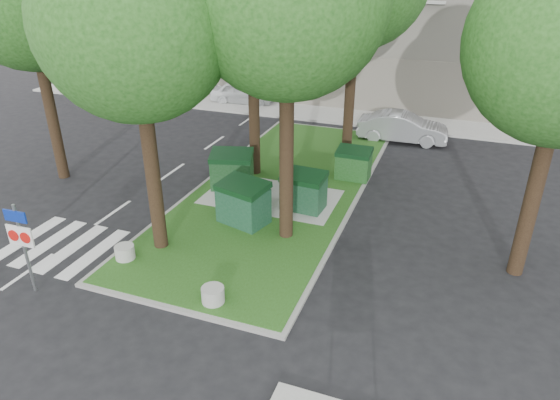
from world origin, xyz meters
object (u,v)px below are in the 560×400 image
at_px(dumpster_d, 353,164).
at_px(car_silver, 403,127).
at_px(bollard_left, 125,252).
at_px(bollard_right, 213,295).
at_px(dumpster_a, 232,170).
at_px(tree_median_near_left, 136,3).
at_px(dumpster_b, 243,203).
at_px(bollard_mid, 240,214).
at_px(dumpster_c, 304,191).
at_px(traffic_sign_pole, 22,237).
at_px(litter_bin, 341,170).
at_px(car_white, 243,92).

xyz_separation_m(dumpster_d, car_silver, (1.20, 5.63, -0.02)).
relative_size(bollard_left, bollard_right, 0.96).
bearing_deg(dumpster_d, dumpster_a, -148.73).
distance_m(dumpster_a, bollard_left, 5.93).
bearing_deg(tree_median_near_left, car_silver, 66.58).
distance_m(dumpster_b, dumpster_d, 5.70).
height_order(dumpster_b, dumpster_d, dumpster_b).
relative_size(bollard_left, bollard_mid, 1.13).
relative_size(tree_median_near_left, bollard_mid, 20.26).
bearing_deg(dumpster_a, dumpster_c, -30.10).
xyz_separation_m(dumpster_a, traffic_sign_pole, (-2.31, -7.97, 0.88)).
distance_m(tree_median_near_left, bollard_mid, 7.58).
relative_size(tree_median_near_left, dumpster_a, 5.58).
height_order(dumpster_a, bollard_mid, dumpster_a).
bearing_deg(dumpster_b, tree_median_near_left, -112.03).
distance_m(traffic_sign_pole, car_silver, 17.96).
bearing_deg(dumpster_a, dumpster_d, 14.42).
bearing_deg(dumpster_d, tree_median_near_left, -120.74).
xyz_separation_m(litter_bin, car_white, (-8.70, 9.49, 0.23)).
bearing_deg(bollard_left, car_silver, 65.84).
height_order(bollard_left, litter_bin, litter_bin).
distance_m(litter_bin, traffic_sign_pole, 12.12).
xyz_separation_m(dumpster_b, car_silver, (3.86, 10.67, -0.14)).
distance_m(bollard_mid, traffic_sign_pole, 6.91).
xyz_separation_m(dumpster_a, bollard_left, (-0.83, -5.85, -0.52)).
distance_m(dumpster_c, dumpster_d, 3.50).
bearing_deg(traffic_sign_pole, dumpster_b, 52.48).
relative_size(bollard_right, car_white, 0.15).
height_order(litter_bin, car_white, car_white).
height_order(dumpster_d, car_silver, car_silver).
xyz_separation_m(bollard_left, litter_bin, (4.60, 8.28, 0.12)).
relative_size(bollard_right, bollard_mid, 1.18).
bearing_deg(tree_median_near_left, dumpster_c, 49.99).
distance_m(tree_median_near_left, dumpster_d, 10.78).
bearing_deg(bollard_left, bollard_right, -15.49).
bearing_deg(tree_median_near_left, dumpster_a, 88.27).
bearing_deg(bollard_right, traffic_sign_pole, -166.89).
bearing_deg(tree_median_near_left, litter_bin, 61.42).
bearing_deg(dumpster_d, litter_bin, -165.25).
bearing_deg(bollard_left, car_white, 102.98).
bearing_deg(tree_median_near_left, bollard_right, -36.37).
height_order(dumpster_d, bollard_left, dumpster_d).
height_order(tree_median_near_left, bollard_left, tree_median_near_left).
xyz_separation_m(dumpster_b, bollard_mid, (-0.21, 0.16, -0.55)).
distance_m(tree_median_near_left, traffic_sign_pole, 6.81).
height_order(bollard_right, car_white, car_white).
xyz_separation_m(bollard_right, car_white, (-7.58, 18.74, 0.35)).
bearing_deg(bollard_left, dumpster_a, 81.91).
height_order(dumpster_b, car_silver, dumpster_b).
bearing_deg(bollard_mid, car_white, 113.92).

